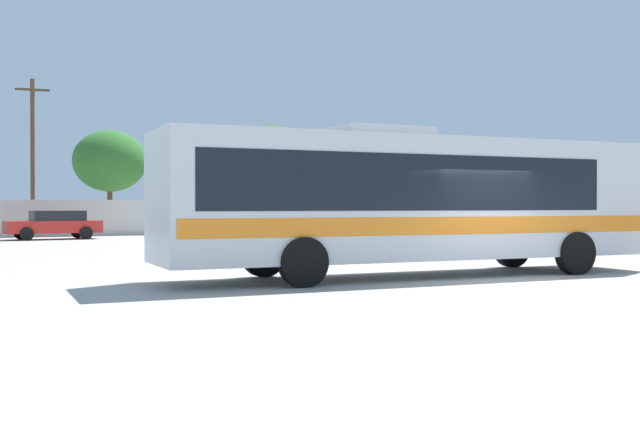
% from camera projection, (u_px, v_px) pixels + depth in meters
% --- Properties ---
extents(ground_plane, '(300.00, 300.00, 0.00)m').
position_uv_depth(ground_plane, '(305.00, 255.00, 25.76)').
color(ground_plane, '#A3A099').
extents(perimeter_wall, '(80.00, 0.30, 1.99)m').
position_uv_depth(perimeter_wall, '(151.00, 217.00, 43.34)').
color(perimeter_wall, beige).
rests_on(perimeter_wall, ground_plane).
extents(coach_bus_silver_orange, '(12.49, 3.34, 3.51)m').
position_uv_depth(coach_bus_silver_orange, '(409.00, 197.00, 18.06)').
color(coach_bus_silver_orange, silver).
rests_on(coach_bus_silver_orange, ground_plane).
extents(parked_car_second_red, '(4.58, 2.18, 1.43)m').
position_uv_depth(parked_car_second_red, '(54.00, 224.00, 37.72)').
color(parked_car_second_red, red).
rests_on(parked_car_second_red, ground_plane).
extents(utility_pole_near, '(1.80, 0.36, 8.66)m').
position_uv_depth(utility_pole_near, '(33.00, 154.00, 41.85)').
color(utility_pole_near, '#4C3823').
rests_on(utility_pole_near, ground_plane).
extents(roadside_tree_midright, '(4.58, 4.58, 6.44)m').
position_uv_depth(roadside_tree_midright, '(110.00, 161.00, 47.99)').
color(roadside_tree_midright, brown).
rests_on(roadside_tree_midright, ground_plane).
extents(roadside_tree_right, '(4.88, 4.88, 6.98)m').
position_uv_depth(roadside_tree_right, '(272.00, 157.00, 50.24)').
color(roadside_tree_right, brown).
rests_on(roadside_tree_right, ground_plane).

